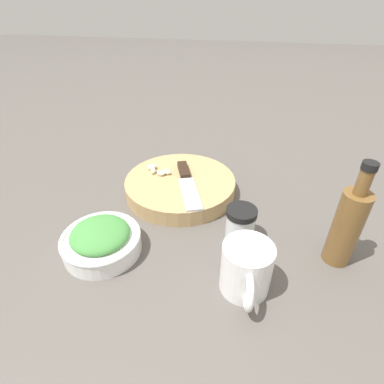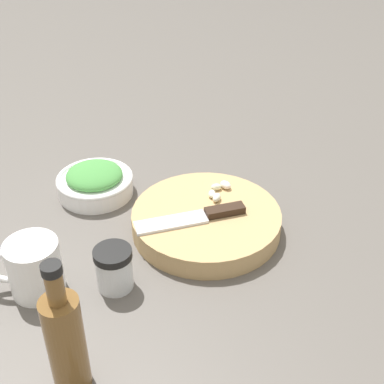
{
  "view_description": "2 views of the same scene",
  "coord_description": "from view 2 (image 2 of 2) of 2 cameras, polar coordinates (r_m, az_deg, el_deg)",
  "views": [
    {
      "loc": [
        -0.07,
        0.5,
        0.4
      ],
      "look_at": [
        0.03,
        0.01,
        0.06
      ],
      "focal_mm": 28.0,
      "sensor_mm": 36.0,
      "label": 1
    },
    {
      "loc": [
        -0.64,
        -0.1,
        0.57
      ],
      "look_at": [
        0.07,
        -0.04,
        0.09
      ],
      "focal_mm": 50.0,
      "sensor_mm": 36.0,
      "label": 2
    }
  ],
  "objects": [
    {
      "name": "chef_knife",
      "position": [
        0.88,
        0.59,
        -2.64
      ],
      "size": [
        0.09,
        0.18,
        0.01
      ],
      "rotation": [
        0.0,
        0.0,
        0.37
      ],
      "color": "black",
      "rests_on": "cutting_board"
    },
    {
      "name": "cutting_board",
      "position": [
        0.91,
        1.53,
        -3.11
      ],
      "size": [
        0.25,
        0.25,
        0.04
      ],
      "color": "tan",
      "rests_on": "ground_plane"
    },
    {
      "name": "coffee_mug",
      "position": [
        0.82,
        -16.62,
        -7.72
      ],
      "size": [
        0.08,
        0.11,
        0.09
      ],
      "color": "white",
      "rests_on": "ground_plane"
    },
    {
      "name": "garlic_cloves",
      "position": [
        0.94,
        2.87,
        0.19
      ],
      "size": [
        0.07,
        0.04,
        0.01
      ],
      "color": "#EAE8CD",
      "rests_on": "cutting_board"
    },
    {
      "name": "spice_jar",
      "position": [
        0.8,
        -8.32,
        -8.06
      ],
      "size": [
        0.06,
        0.06,
        0.07
      ],
      "color": "silver",
      "rests_on": "ground_plane"
    },
    {
      "name": "oil_bottle",
      "position": [
        0.66,
        -13.34,
        -15.13
      ],
      "size": [
        0.05,
        0.05,
        0.19
      ],
      "color": "brown",
      "rests_on": "ground_plane"
    },
    {
      "name": "ground_plane",
      "position": [
        0.87,
        -3.31,
        -6.98
      ],
      "size": [
        5.0,
        5.0,
        0.0
      ],
      "primitive_type": "plane",
      "color": "#56514C"
    },
    {
      "name": "herb_bowl",
      "position": [
        1.01,
        -10.31,
        1.1
      ],
      "size": [
        0.14,
        0.14,
        0.06
      ],
      "color": "white",
      "rests_on": "ground_plane"
    }
  ]
}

